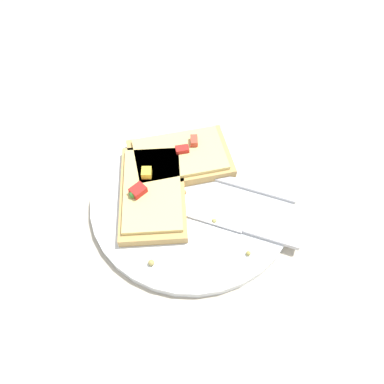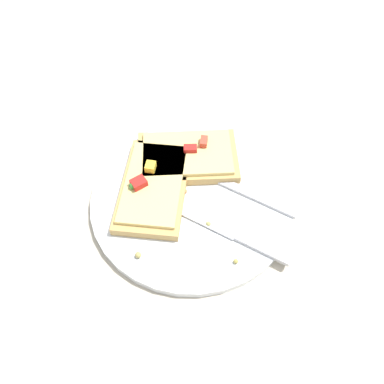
{
  "view_description": "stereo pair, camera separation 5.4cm",
  "coord_description": "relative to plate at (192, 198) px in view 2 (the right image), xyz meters",
  "views": [
    {
      "loc": [
        -0.29,
        -0.1,
        0.46
      ],
      "look_at": [
        0.0,
        0.0,
        0.02
      ],
      "focal_mm": 35.0,
      "sensor_mm": 36.0,
      "label": 1
    },
    {
      "loc": [
        -0.27,
        -0.15,
        0.46
      ],
      "look_at": [
        0.0,
        0.0,
        0.02
      ],
      "focal_mm": 35.0,
      "sensor_mm": 36.0,
      "label": 2
    }
  ],
  "objects": [
    {
      "name": "ground_plane",
      "position": [
        0.0,
        0.0,
        -0.01
      ],
      "size": [
        4.0,
        4.0,
        0.0
      ],
      "primitive_type": "plane",
      "color": "#BCB29E"
    },
    {
      "name": "plate",
      "position": [
        0.0,
        0.0,
        0.0
      ],
      "size": [
        0.3,
        0.3,
        0.01
      ],
      "color": "white",
      "rests_on": "ground"
    },
    {
      "name": "fork",
      "position": [
        0.04,
        -0.02,
        0.01
      ],
      "size": [
        0.03,
        0.22,
        0.01
      ],
      "rotation": [
        0.0,
        0.0,
        7.85
      ],
      "color": "silver",
      "rests_on": "plate"
    },
    {
      "name": "knife",
      "position": [
        -0.03,
        -0.08,
        0.01
      ],
      "size": [
        0.02,
        0.2,
        0.01
      ],
      "rotation": [
        0.0,
        0.0,
        7.85
      ],
      "color": "silver",
      "rests_on": "plate"
    },
    {
      "name": "pizza_slice_main",
      "position": [
        -0.02,
        0.05,
        0.02
      ],
      "size": [
        0.19,
        0.15,
        0.03
      ],
      "rotation": [
        0.0,
        0.0,
        3.55
      ],
      "color": "tan",
      "rests_on": "plate"
    },
    {
      "name": "pizza_slice_corner",
      "position": [
        0.06,
        0.04,
        0.02
      ],
      "size": [
        0.17,
        0.18,
        0.03
      ],
      "rotation": [
        0.0,
        0.0,
        5.28
      ],
      "color": "tan",
      "rests_on": "plate"
    },
    {
      "name": "crumb_scatter",
      "position": [
        -0.05,
        -0.0,
        0.01
      ],
      "size": [
        0.13,
        0.13,
        0.01
      ],
      "color": "tan",
      "rests_on": "plate"
    }
  ]
}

